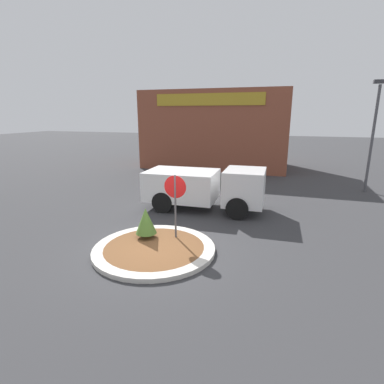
% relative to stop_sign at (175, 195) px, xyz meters
% --- Properties ---
extents(ground_plane, '(120.00, 120.00, 0.00)m').
position_rel_stop_sign_xyz_m(ground_plane, '(-0.40, -1.01, -1.73)').
color(ground_plane, '#38383A').
extents(traffic_island, '(4.13, 4.13, 0.15)m').
position_rel_stop_sign_xyz_m(traffic_island, '(-0.40, -1.01, -1.66)').
color(traffic_island, beige).
rests_on(traffic_island, ground_plane).
extents(stop_sign, '(0.81, 0.07, 2.47)m').
position_rel_stop_sign_xyz_m(stop_sign, '(0.00, 0.00, 0.00)').
color(stop_sign, '#4C4C51').
rests_on(stop_sign, ground_plane).
extents(island_shrub, '(0.76, 0.76, 1.11)m').
position_rel_stop_sign_xyz_m(island_shrub, '(-1.01, -0.37, -0.94)').
color(island_shrub, brown).
rests_on(island_shrub, traffic_island).
extents(utility_truck, '(5.72, 2.56, 2.05)m').
position_rel_stop_sign_xyz_m(utility_truck, '(-0.03, 4.01, -0.59)').
color(utility_truck, white).
rests_on(utility_truck, ground_plane).
extents(storefront_building, '(12.09, 6.07, 6.41)m').
position_rel_stop_sign_xyz_m(storefront_building, '(-2.33, 16.41, 1.47)').
color(storefront_building, brown).
rests_on(storefront_building, ground_plane).
extents(light_pole, '(0.70, 0.30, 6.36)m').
position_rel_stop_sign_xyz_m(light_pole, '(8.28, 10.28, 2.00)').
color(light_pole, '#4C4C51').
rests_on(light_pole, ground_plane).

